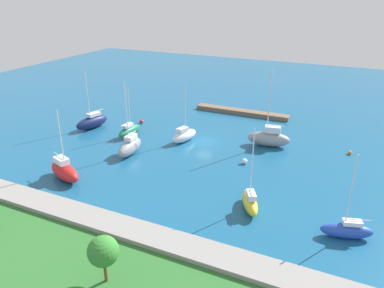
{
  "coord_description": "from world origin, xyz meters",
  "views": [
    {
      "loc": [
        -23.09,
        54.15,
        24.59
      ],
      "look_at": [
        0.0,
        5.02,
        1.5
      ],
      "focal_mm": 34.63,
      "sensor_mm": 36.0,
      "label": 1
    }
  ],
  "objects_px": {
    "pier_dock": "(242,112)",
    "sailboat_green_along_channel": "(129,131)",
    "sailboat_gray_inner_mooring": "(130,147)",
    "mooring_buoy_white": "(244,161)",
    "mooring_buoy_orange": "(350,152)",
    "park_tree_west": "(103,251)",
    "mooring_buoy_red": "(141,121)",
    "sailboat_yellow_lone_north": "(250,202)",
    "sailboat_navy_near_pier": "(92,122)",
    "sailboat_white_off_beacon": "(184,135)",
    "sailboat_red_lone_south": "(64,171)",
    "sailboat_blue_east_end": "(347,230)",
    "sailboat_gray_mid_basin": "(269,138)"
  },
  "relations": [
    {
      "from": "sailboat_yellow_lone_north",
      "to": "sailboat_navy_near_pier",
      "type": "relative_size",
      "value": 0.95
    },
    {
      "from": "sailboat_green_along_channel",
      "to": "sailboat_blue_east_end",
      "type": "xyz_separation_m",
      "value": [
        -37.28,
        14.61,
        -0.1
      ]
    },
    {
      "from": "mooring_buoy_red",
      "to": "sailboat_navy_near_pier",
      "type": "bearing_deg",
      "value": 41.99
    },
    {
      "from": "sailboat_yellow_lone_north",
      "to": "sailboat_green_along_channel",
      "type": "bearing_deg",
      "value": 34.62
    },
    {
      "from": "park_tree_west",
      "to": "sailboat_white_off_beacon",
      "type": "distance_m",
      "value": 34.78
    },
    {
      "from": "sailboat_green_along_channel",
      "to": "pier_dock",
      "type": "bearing_deg",
      "value": -32.53
    },
    {
      "from": "sailboat_yellow_lone_north",
      "to": "mooring_buoy_orange",
      "type": "relative_size",
      "value": 16.87
    },
    {
      "from": "pier_dock",
      "to": "mooring_buoy_white",
      "type": "relative_size",
      "value": 23.51
    },
    {
      "from": "sailboat_navy_near_pier",
      "to": "mooring_buoy_red",
      "type": "xyz_separation_m",
      "value": [
        -6.89,
        -6.2,
        -0.88
      ]
    },
    {
      "from": "sailboat_red_lone_south",
      "to": "mooring_buoy_white",
      "type": "height_order",
      "value": "sailboat_red_lone_south"
    },
    {
      "from": "park_tree_west",
      "to": "mooring_buoy_red",
      "type": "height_order",
      "value": "park_tree_west"
    },
    {
      "from": "sailboat_gray_inner_mooring",
      "to": "mooring_buoy_red",
      "type": "xyz_separation_m",
      "value": [
        6.26,
        -13.12,
        -0.94
      ]
    },
    {
      "from": "mooring_buoy_white",
      "to": "sailboat_gray_inner_mooring",
      "type": "bearing_deg",
      "value": 14.03
    },
    {
      "from": "sailboat_red_lone_south",
      "to": "sailboat_gray_mid_basin",
      "type": "bearing_deg",
      "value": 66.4
    },
    {
      "from": "sailboat_yellow_lone_north",
      "to": "sailboat_green_along_channel",
      "type": "xyz_separation_m",
      "value": [
        26.42,
        -13.78,
        -0.03
      ]
    },
    {
      "from": "pier_dock",
      "to": "sailboat_green_along_channel",
      "type": "xyz_separation_m",
      "value": [
        14.22,
        20.5,
        0.61
      ]
    },
    {
      "from": "sailboat_green_along_channel",
      "to": "mooring_buoy_red",
      "type": "height_order",
      "value": "sailboat_green_along_channel"
    },
    {
      "from": "park_tree_west",
      "to": "mooring_buoy_red",
      "type": "relative_size",
      "value": 6.07
    },
    {
      "from": "sailboat_navy_near_pier",
      "to": "park_tree_west",
      "type": "bearing_deg",
      "value": 53.65
    },
    {
      "from": "pier_dock",
      "to": "mooring_buoy_orange",
      "type": "height_order",
      "value": "pier_dock"
    },
    {
      "from": "park_tree_west",
      "to": "sailboat_gray_mid_basin",
      "type": "xyz_separation_m",
      "value": [
        -4.7,
        -37.65,
        -2.74
      ]
    },
    {
      "from": "sailboat_white_off_beacon",
      "to": "sailboat_gray_mid_basin",
      "type": "bearing_deg",
      "value": -57.41
    },
    {
      "from": "sailboat_red_lone_south",
      "to": "sailboat_blue_east_end",
      "type": "relative_size",
      "value": 1.04
    },
    {
      "from": "sailboat_white_off_beacon",
      "to": "sailboat_green_along_channel",
      "type": "bearing_deg",
      "value": 116.83
    },
    {
      "from": "sailboat_yellow_lone_north",
      "to": "sailboat_blue_east_end",
      "type": "xyz_separation_m",
      "value": [
        -10.86,
        0.83,
        -0.13
      ]
    },
    {
      "from": "pier_dock",
      "to": "sailboat_green_along_channel",
      "type": "height_order",
      "value": "sailboat_green_along_channel"
    },
    {
      "from": "sailboat_gray_inner_mooring",
      "to": "mooring_buoy_orange",
      "type": "relative_size",
      "value": 19.28
    },
    {
      "from": "park_tree_west",
      "to": "sailboat_gray_mid_basin",
      "type": "bearing_deg",
      "value": -97.11
    },
    {
      "from": "park_tree_west",
      "to": "sailboat_blue_east_end",
      "type": "distance_m",
      "value": 25.18
    },
    {
      "from": "sailboat_green_along_channel",
      "to": "sailboat_white_off_beacon",
      "type": "bearing_deg",
      "value": -76.5
    },
    {
      "from": "sailboat_gray_inner_mooring",
      "to": "mooring_buoy_white",
      "type": "distance_m",
      "value": 18.12
    },
    {
      "from": "sailboat_red_lone_south",
      "to": "mooring_buoy_orange",
      "type": "height_order",
      "value": "sailboat_red_lone_south"
    },
    {
      "from": "sailboat_yellow_lone_north",
      "to": "sailboat_red_lone_south",
      "type": "bearing_deg",
      "value": 70.13
    },
    {
      "from": "sailboat_gray_inner_mooring",
      "to": "sailboat_gray_mid_basin",
      "type": "distance_m",
      "value": 22.9
    },
    {
      "from": "mooring_buoy_red",
      "to": "pier_dock",
      "type": "bearing_deg",
      "value": -139.05
    },
    {
      "from": "park_tree_west",
      "to": "mooring_buoy_white",
      "type": "bearing_deg",
      "value": -96.15
    },
    {
      "from": "sailboat_red_lone_south",
      "to": "mooring_buoy_red",
      "type": "height_order",
      "value": "sailboat_red_lone_south"
    },
    {
      "from": "park_tree_west",
      "to": "sailboat_white_off_beacon",
      "type": "bearing_deg",
      "value": -74.97
    },
    {
      "from": "mooring_buoy_red",
      "to": "sailboat_green_along_channel",
      "type": "bearing_deg",
      "value": 104.93
    },
    {
      "from": "sailboat_gray_inner_mooring",
      "to": "sailboat_gray_mid_basin",
      "type": "bearing_deg",
      "value": 118.95
    },
    {
      "from": "mooring_buoy_white",
      "to": "sailboat_red_lone_south",
      "type": "bearing_deg",
      "value": 35.95
    },
    {
      "from": "sailboat_white_off_beacon",
      "to": "mooring_buoy_white",
      "type": "bearing_deg",
      "value": -93.04
    },
    {
      "from": "sailboat_white_off_beacon",
      "to": "sailboat_yellow_lone_north",
      "type": "bearing_deg",
      "value": -118.09
    },
    {
      "from": "pier_dock",
      "to": "mooring_buoy_orange",
      "type": "relative_size",
      "value": 32.3
    },
    {
      "from": "park_tree_west",
      "to": "mooring_buoy_white",
      "type": "distance_m",
      "value": 29.78
    },
    {
      "from": "sailboat_white_off_beacon",
      "to": "sailboat_gray_mid_basin",
      "type": "xyz_separation_m",
      "value": [
        -13.68,
        -4.19,
        0.33
      ]
    },
    {
      "from": "pier_dock",
      "to": "sailboat_navy_near_pier",
      "type": "relative_size",
      "value": 1.82
    },
    {
      "from": "sailboat_navy_near_pier",
      "to": "mooring_buoy_red",
      "type": "distance_m",
      "value": 9.31
    },
    {
      "from": "sailboat_green_along_channel",
      "to": "mooring_buoy_white",
      "type": "bearing_deg",
      "value": -93.25
    },
    {
      "from": "sailboat_gray_inner_mooring",
      "to": "mooring_buoy_red",
      "type": "relative_size",
      "value": 15.79
    }
  ]
}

